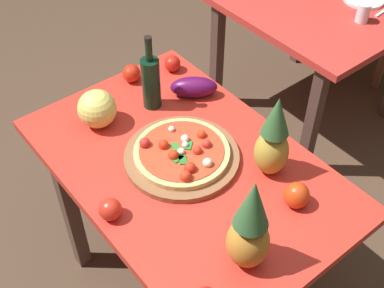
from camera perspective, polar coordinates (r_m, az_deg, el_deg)
ground_plane at (r=2.50m, az=-0.51°, el=-13.90°), size 10.00×10.00×0.00m
display_table at (r=1.97m, az=-0.63°, el=-4.04°), size 1.24×0.81×0.74m
background_table at (r=2.97m, az=13.60°, el=13.26°), size 0.97×0.86×0.74m
dining_chair at (r=3.53m, az=20.35°, el=14.10°), size 0.41×0.41×0.85m
pizza_board at (r=1.91m, az=-1.17°, el=-1.46°), size 0.43×0.43×0.02m
pizza at (r=1.88m, az=-1.17°, el=-0.94°), size 0.36×0.36×0.06m
wine_bottle at (r=2.07m, az=-4.61°, el=6.99°), size 0.08×0.08×0.33m
pineapple_left at (r=1.52m, az=6.46°, el=-9.38°), size 0.13×0.13×0.37m
pineapple_right at (r=1.79m, az=9.06°, el=0.42°), size 0.12×0.12×0.34m
melon at (r=2.04m, az=-10.56°, el=3.90°), size 0.16×0.16×0.16m
bell_pepper at (r=1.78m, az=11.61°, el=-5.64°), size 0.09×0.09×0.10m
eggplant at (r=2.16m, az=0.20°, el=6.37°), size 0.19×0.21×0.09m
tomato_near_board at (r=1.73m, az=-9.14°, el=-7.21°), size 0.08×0.08×0.08m
tomato_beside_pepper at (r=2.26m, az=-6.78°, el=7.85°), size 0.08×0.08×0.08m
tomato_by_bottle at (r=2.31m, az=-2.21°, el=8.98°), size 0.07×0.07×0.07m
drinking_glass_water at (r=2.79m, az=18.60°, el=13.75°), size 0.07×0.07×0.10m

